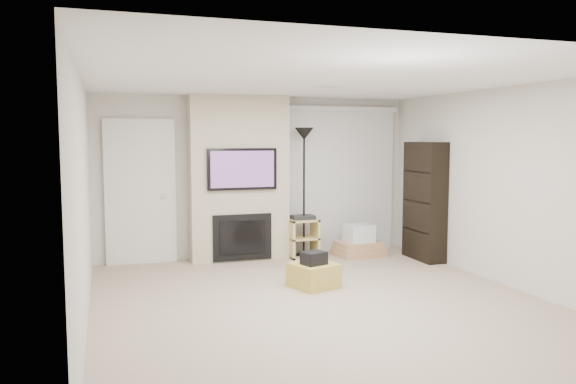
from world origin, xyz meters
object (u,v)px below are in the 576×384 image
object	(u,v)px
floor_lamp	(304,156)
av_stand	(303,235)
box_stack	(359,244)
ottoman	(314,275)
bookshelf	(425,201)

from	to	relation	value
floor_lamp	av_stand	size ratio (longest dim) A/B	3.06
av_stand	box_stack	size ratio (longest dim) A/B	0.84
floor_lamp	ottoman	bearing A→B (deg)	-105.79
ottoman	bookshelf	size ratio (longest dim) A/B	0.28
floor_lamp	box_stack	world-z (taller)	floor_lamp
ottoman	bookshelf	distance (m)	2.52
av_stand	box_stack	world-z (taller)	av_stand
av_stand	bookshelf	size ratio (longest dim) A/B	0.37
ottoman	box_stack	bearing A→B (deg)	48.92
ottoman	floor_lamp	world-z (taller)	floor_lamp
av_stand	bookshelf	bearing A→B (deg)	-22.95
box_stack	bookshelf	xyz separation A→B (m)	(0.83, -0.55, 0.71)
floor_lamp	bookshelf	size ratio (longest dim) A/B	1.12
av_stand	box_stack	xyz separation A→B (m)	(0.88, -0.18, -0.16)
floor_lamp	av_stand	bearing A→B (deg)	-152.75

